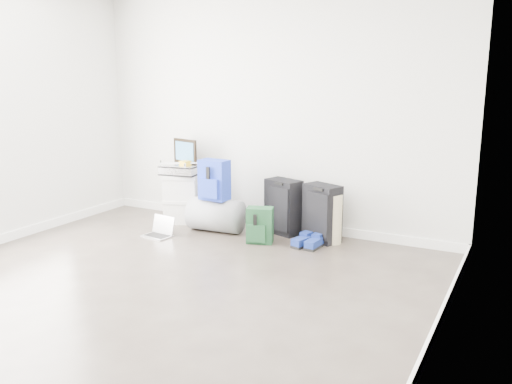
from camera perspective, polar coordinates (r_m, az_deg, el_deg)
The scene contains 14 objects.
ground at distance 4.50m, azimuth -12.99°, elevation -11.24°, with size 5.00×5.00×0.00m, color #362D27.
room_envelope at distance 4.15m, azimuth -14.00°, elevation 11.25°, with size 4.52×5.02×2.71m.
boxes_stack at distance 6.63m, azimuth -7.83°, elevation -0.66°, with size 0.51×0.46×0.59m.
briefcase at distance 6.56m, azimuth -7.92°, elevation 2.35°, with size 0.43×0.32×0.12m, color #B2B2B7.
painting at distance 6.61m, azimuth -7.48°, elevation 4.28°, with size 0.39×0.13×0.30m.
drone at distance 6.48m, azimuth -7.47°, elevation 3.04°, with size 0.50×0.50×0.05m.
duffel_bag at distance 6.23m, azimuth -4.24°, elevation -2.43°, with size 0.38×0.38×0.61m, color gray.
blue_backpack at distance 6.11m, azimuth -4.46°, elevation 1.20°, with size 0.33×0.25×0.45m.
large_suitcase at distance 6.10m, azimuth 2.87°, elevation -1.56°, with size 0.45×0.37×0.62m.
green_backpack at distance 5.78m, azimuth 0.37°, elevation -3.60°, with size 0.31×0.27×0.39m.
carry_on at distance 5.86m, azimuth 6.94°, elevation -2.22°, with size 0.45×0.38×0.62m.
shoes at distance 5.71m, azimuth 5.57°, elevation -5.31°, with size 0.29×0.31×0.10m.
rolled_rug at distance 5.80m, azimuth 8.18°, elevation -2.85°, with size 0.17×0.17×0.53m, color tan.
laptop at distance 6.16m, azimuth -10.10°, elevation -4.09°, with size 0.33×0.26×0.22m.
Camera 1 is at (2.74, -3.09, 1.78)m, focal length 38.00 mm.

